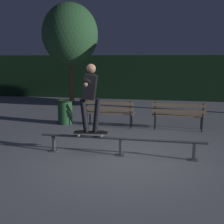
{
  "coord_description": "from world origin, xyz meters",
  "views": [
    {
      "loc": [
        0.97,
        -5.84,
        2.22
      ],
      "look_at": [
        -0.35,
        1.03,
        0.85
      ],
      "focal_mm": 45.1,
      "sensor_mm": 36.0,
      "label": 1
    }
  ],
  "objects_px": {
    "skateboarder": "(90,92)",
    "tree_far_left": "(70,35)",
    "trash_can": "(65,112)",
    "skateboard": "(91,133)",
    "park_bench_leftmost": "(109,111)",
    "grind_rail": "(120,142)",
    "park_bench_left_center": "(178,113)"
  },
  "relations": [
    {
      "from": "skateboard",
      "to": "skateboarder",
      "type": "relative_size",
      "value": 0.51
    },
    {
      "from": "park_bench_left_center",
      "to": "grind_rail",
      "type": "bearing_deg",
      "value": -118.19
    },
    {
      "from": "skateboarder",
      "to": "grind_rail",
      "type": "bearing_deg",
      "value": -0.03
    },
    {
      "from": "skateboard",
      "to": "grind_rail",
      "type": "bearing_deg",
      "value": -0.0
    },
    {
      "from": "skateboard",
      "to": "tree_far_left",
      "type": "height_order",
      "value": "tree_far_left"
    },
    {
      "from": "park_bench_leftmost",
      "to": "park_bench_left_center",
      "type": "height_order",
      "value": "same"
    },
    {
      "from": "skateboarder",
      "to": "tree_far_left",
      "type": "relative_size",
      "value": 0.34
    },
    {
      "from": "grind_rail",
      "to": "tree_far_left",
      "type": "xyz_separation_m",
      "value": [
        -3.4,
        6.56,
        2.9
      ]
    },
    {
      "from": "skateboard",
      "to": "trash_can",
      "type": "xyz_separation_m",
      "value": [
        -1.64,
        2.75,
        -0.09
      ]
    },
    {
      "from": "park_bench_leftmost",
      "to": "trash_can",
      "type": "height_order",
      "value": "park_bench_leftmost"
    },
    {
      "from": "park_bench_leftmost",
      "to": "tree_far_left",
      "type": "xyz_separation_m",
      "value": [
        -2.61,
        3.99,
        2.69
      ]
    },
    {
      "from": "park_bench_leftmost",
      "to": "skateboard",
      "type": "bearing_deg",
      "value": -87.96
    },
    {
      "from": "tree_far_left",
      "to": "trash_can",
      "type": "relative_size",
      "value": 5.79
    },
    {
      "from": "park_bench_leftmost",
      "to": "trash_can",
      "type": "xyz_separation_m",
      "value": [
        -1.55,
        0.18,
        -0.12
      ]
    },
    {
      "from": "trash_can",
      "to": "skateboard",
      "type": "bearing_deg",
      "value": -59.26
    },
    {
      "from": "grind_rail",
      "to": "trash_can",
      "type": "relative_size",
      "value": 4.77
    },
    {
      "from": "skateboard",
      "to": "park_bench_left_center",
      "type": "bearing_deg",
      "value": 51.12
    },
    {
      "from": "skateboarder",
      "to": "tree_far_left",
      "type": "distance_m",
      "value": 7.32
    },
    {
      "from": "skateboard",
      "to": "park_bench_leftmost",
      "type": "height_order",
      "value": "park_bench_leftmost"
    },
    {
      "from": "tree_far_left",
      "to": "park_bench_leftmost",
      "type": "bearing_deg",
      "value": -56.84
    },
    {
      "from": "skateboard",
      "to": "tree_far_left",
      "type": "distance_m",
      "value": 7.6
    },
    {
      "from": "trash_can",
      "to": "skateboarder",
      "type": "bearing_deg",
      "value": -59.21
    },
    {
      "from": "skateboarder",
      "to": "trash_can",
      "type": "height_order",
      "value": "skateboarder"
    },
    {
      "from": "skateboarder",
      "to": "tree_far_left",
      "type": "xyz_separation_m",
      "value": [
        -2.7,
        6.56,
        1.79
      ]
    },
    {
      "from": "grind_rail",
      "to": "park_bench_left_center",
      "type": "xyz_separation_m",
      "value": [
        1.38,
        2.57,
        0.21
      ]
    },
    {
      "from": "skateboard",
      "to": "trash_can",
      "type": "bearing_deg",
      "value": 120.74
    },
    {
      "from": "grind_rail",
      "to": "trash_can",
      "type": "bearing_deg",
      "value": 130.29
    },
    {
      "from": "skateboarder",
      "to": "park_bench_leftmost",
      "type": "height_order",
      "value": "skateboarder"
    },
    {
      "from": "skateboard",
      "to": "park_bench_left_center",
      "type": "xyz_separation_m",
      "value": [
        2.08,
        2.57,
        0.03
      ]
    },
    {
      "from": "grind_rail",
      "to": "tree_far_left",
      "type": "distance_m",
      "value": 7.94
    },
    {
      "from": "park_bench_leftmost",
      "to": "skateboarder",
      "type": "bearing_deg",
      "value": -87.89
    },
    {
      "from": "grind_rail",
      "to": "park_bench_leftmost",
      "type": "bearing_deg",
      "value": 107.01
    }
  ]
}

